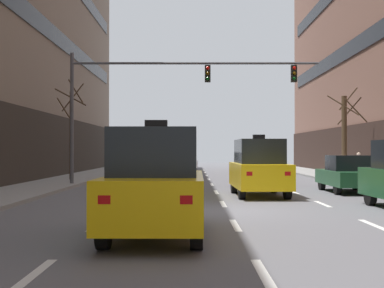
{
  "coord_description": "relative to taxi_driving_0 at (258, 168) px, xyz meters",
  "views": [
    {
      "loc": [
        -1.03,
        -15.71,
        1.79
      ],
      "look_at": [
        -0.94,
        23.5,
        2.24
      ],
      "focal_mm": 49.94,
      "sensor_mm": 36.0,
      "label": 1
    }
  ],
  "objects": [
    {
      "name": "lane_stripe_l1_s7",
      "position": [
        -4.88,
        11.92,
        -1.1
      ],
      "size": [
        0.16,
        2.0,
        0.01
      ],
      "primitive_type": "cube",
      "color": "silver",
      "rests_on": "ground"
    },
    {
      "name": "lane_stripe_l2_s2",
      "position": [
        -1.58,
        -13.08,
        -1.1
      ],
      "size": [
        0.16,
        2.0,
        0.01
      ],
      "primitive_type": "cube",
      "color": "silver",
      "rests_on": "ground"
    },
    {
      "name": "car_parked_2",
      "position": [
        3.98,
        1.81,
        -0.33
      ],
      "size": [
        1.76,
        4.2,
        1.57
      ],
      "color": "black",
      "rests_on": "ground"
    },
    {
      "name": "lane_stripe_l1_s9",
      "position": [
        -4.88,
        21.92,
        -1.1
      ],
      "size": [
        0.16,
        2.0,
        0.01
      ],
      "primitive_type": "cube",
      "color": "silver",
      "rests_on": "ground"
    },
    {
      "name": "lane_stripe_l2_s6",
      "position": [
        -1.58,
        6.92,
        -1.1
      ],
      "size": [
        0.16,
        2.0,
        0.01
      ],
      "primitive_type": "cube",
      "color": "silver",
      "rests_on": "ground"
    },
    {
      "name": "lane_stripe_l2_s9",
      "position": [
        -1.58,
        21.92,
        -1.1
      ],
      "size": [
        0.16,
        2.0,
        0.01
      ],
      "primitive_type": "cube",
      "color": "silver",
      "rests_on": "ground"
    },
    {
      "name": "street_tree_0",
      "position": [
        6.29,
        10.26,
        1.59
      ],
      "size": [
        2.4,
        2.33,
        5.33
      ],
      "color": "#4C3823",
      "rests_on": "sidewalk_right"
    },
    {
      "name": "lane_stripe_l3_s9",
      "position": [
        1.73,
        21.92,
        -1.1
      ],
      "size": [
        0.16,
        2.0,
        0.01
      ],
      "primitive_type": "cube",
      "color": "silver",
      "rests_on": "ground"
    },
    {
      "name": "lane_stripe_l3_s8",
      "position": [
        1.73,
        16.92,
        -1.1
      ],
      "size": [
        0.16,
        2.0,
        0.01
      ],
      "primitive_type": "cube",
      "color": "silver",
      "rests_on": "ground"
    },
    {
      "name": "street_tree_1",
      "position": [
        -9.43,
        9.28,
        1.81
      ],
      "size": [
        1.81,
        1.71,
        5.59
      ],
      "color": "#4C3823",
      "rests_on": "sidewalk_left"
    },
    {
      "name": "lane_stripe_l2_s5",
      "position": [
        -1.58,
        1.92,
        -1.1
      ],
      "size": [
        0.16,
        2.0,
        0.01
      ],
      "primitive_type": "cube",
      "color": "silver",
      "rests_on": "ground"
    },
    {
      "name": "lane_stripe_l2_s8",
      "position": [
        -1.58,
        16.92,
        -1.1
      ],
      "size": [
        0.16,
        2.0,
        0.01
      ],
      "primitive_type": "cube",
      "color": "silver",
      "rests_on": "ground"
    },
    {
      "name": "lane_stripe_l3_s7",
      "position": [
        1.73,
        11.92,
        -1.1
      ],
      "size": [
        0.16,
        2.0,
        0.01
      ],
      "primitive_type": "cube",
      "color": "silver",
      "rests_on": "ground"
    },
    {
      "name": "traffic_signal_0",
      "position": [
        -4.14,
        5.7,
        3.79
      ],
      "size": [
        12.38,
        0.35,
        6.5
      ],
      "color": "#4C4C51",
      "rests_on": "sidewalk_left"
    },
    {
      "name": "lane_stripe_l1_s6",
      "position": [
        -4.88,
        6.92,
        -1.1
      ],
      "size": [
        0.16,
        2.0,
        0.01
      ],
      "primitive_type": "cube",
      "color": "silver",
      "rests_on": "ground"
    },
    {
      "name": "lane_stripe_l2_s3",
      "position": [
        -1.58,
        -8.08,
        -1.1
      ],
      "size": [
        0.16,
        2.0,
        0.01
      ],
      "primitive_type": "cube",
      "color": "silver",
      "rests_on": "ground"
    },
    {
      "name": "lane_stripe_l2_s7",
      "position": [
        -1.58,
        11.92,
        -1.1
      ],
      "size": [
        0.16,
        2.0,
        0.01
      ],
      "primitive_type": "cube",
      "color": "silver",
      "rests_on": "ground"
    },
    {
      "name": "lane_stripe_l1_s8",
      "position": [
        -4.88,
        16.92,
        -1.1
      ],
      "size": [
        0.16,
        2.0,
        0.01
      ],
      "primitive_type": "cube",
      "color": "silver",
      "rests_on": "ground"
    },
    {
      "name": "lane_stripe_l2_s4",
      "position": [
        -1.58,
        -3.08,
        -1.1
      ],
      "size": [
        0.16,
        2.0,
        0.01
      ],
      "primitive_type": "cube",
      "color": "silver",
      "rests_on": "ground"
    },
    {
      "name": "lane_stripe_l2_s10",
      "position": [
        -1.58,
        26.92,
        -1.1
      ],
      "size": [
        0.16,
        2.0,
        0.01
      ],
      "primitive_type": "cube",
      "color": "silver",
      "rests_on": "ground"
    },
    {
      "name": "lane_stripe_l1_s3",
      "position": [
        -4.88,
        -8.08,
        -1.1
      ],
      "size": [
        0.16,
        2.0,
        0.01
      ],
      "primitive_type": "cube",
      "color": "silver",
      "rests_on": "ground"
    },
    {
      "name": "lane_stripe_l3_s4",
      "position": [
        1.73,
        -3.08,
        -1.1
      ],
      "size": [
        0.16,
        2.0,
        0.01
      ],
      "primitive_type": "cube",
      "color": "silver",
      "rests_on": "ground"
    },
    {
      "name": "ground_plane",
      "position": [
        -1.58,
        -5.08,
        -1.1
      ],
      "size": [
        120.0,
        120.0,
        0.0
      ],
      "primitive_type": "plane",
      "color": "slate"
    },
    {
      "name": "taxi_driving_1",
      "position": [
        -3.35,
        -9.79,
        0.01
      ],
      "size": [
        1.97,
        4.61,
        2.41
      ],
      "color": "black",
      "rests_on": "ground"
    },
    {
      "name": "lane_stripe_l1_s2",
      "position": [
        -4.88,
        -13.08,
        -1.1
      ],
      "size": [
        0.16,
        2.0,
        0.01
      ],
      "primitive_type": "cube",
      "color": "silver",
      "rests_on": "ground"
    },
    {
      "name": "lane_stripe_l3_s10",
      "position": [
        1.73,
        26.92,
        -1.1
      ],
      "size": [
        0.16,
        2.0,
        0.01
      ],
      "primitive_type": "cube",
      "color": "silver",
      "rests_on": "ground"
    },
    {
      "name": "lane_stripe_l1_s5",
      "position": [
        -4.88,
        1.92,
        -1.1
      ],
      "size": [
        0.16,
        2.0,
        0.01
      ],
      "primitive_type": "cube",
      "color": "silver",
      "rests_on": "ground"
    },
    {
      "name": "car_driving_2",
      "position": [
        -3.13,
        22.25,
        -0.3
      ],
      "size": [
        2.01,
        4.39,
        1.62
      ],
      "color": "black",
      "rests_on": "ground"
    },
    {
      "name": "taxi_driving_0",
      "position": [
        0.0,
        0.0,
        0.0
      ],
      "size": [
        2.01,
        4.6,
        2.39
      ],
      "color": "black",
      "rests_on": "ground"
    },
    {
      "name": "lane_stripe_l3_s5",
      "position": [
        1.73,
        1.92,
        -1.1
      ],
      "size": [
        0.16,
        2.0,
        0.01
      ],
      "primitive_type": "cube",
      "color": "silver",
      "rests_on": "ground"
    },
    {
      "name": "lane_stripe_l3_s6",
      "position": [
        1.73,
        6.92,
        -1.1
      ],
      "size": [
        0.16,
        2.0,
        0.01
      ],
      "primitive_type": "cube",
      "color": "silver",
      "rests_on": "ground"
    },
    {
      "name": "lane_stripe_l1_s10",
      "position": [
        -4.88,
        26.92,
        -1.1
      ],
      "size": [
        0.16,
        2.0,
        0.01
      ],
      "primitive_type": "cube",
      "color": "silver",
      "rests_on": "ground"
    },
    {
      "name": "lane_stripe_l3_s3",
      "position": [
        1.73,
        -8.08,
        -1.1
      ],
      "size": [
        0.16,
        2.0,
        0.01
      ],
      "primitive_type": "cube",
      "color": "silver",
      "rests_on": "ground"
    },
    {
      "name": "lane_stripe_l1_s4",
      "position": [
        -4.88,
        -3.08,
        -1.1
      ],
      "size": [
        0.16,
        2.0,
        0.01
      ],
      "primitive_type": "cube",
      "color": "silver",
      "rests_on": "ground"
    },
    {
      "name": "pedestrian_1",
      "position": [
        6.55,
        8.5,
        -0.09
      ],
      "size": [
        0.25,
        0.53,
        1.53
      ],
      "color": "#383D59",
      "rests_on": "sidewalk_right"
    }
  ]
}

